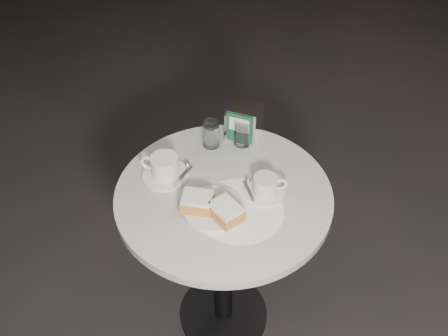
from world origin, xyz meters
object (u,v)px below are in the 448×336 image
Objects in this scene: coffee_cup_right at (265,187)px; cafe_table at (224,232)px; water_glass_right at (243,132)px; beignet_plate at (213,207)px; napkin_dispenser at (244,122)px; coffee_cup_left at (164,168)px; water_glass_left at (211,134)px.

cafe_table is at bearing 174.87° from coffee_cup_right.
beignet_plate is at bearing -102.90° from water_glass_right.
napkin_dispenser reaches higher than water_glass_right.
water_glass_left is (0.14, 0.17, 0.01)m from coffee_cup_left.
cafe_table is at bearing -75.75° from water_glass_left.
napkin_dispenser is at bearing 24.87° from water_glass_left.
coffee_cup_left is 0.22m from water_glass_left.
beignet_plate is at bearing -155.05° from coffee_cup_right.
coffee_cup_left is 1.27× the size of coffee_cup_right.
beignet_plate is 2.59× the size of water_glass_left.
coffee_cup_right is 0.30m from water_glass_left.
water_glass_left is at bearing -138.16° from napkin_dispenser.
water_glass_right reaches higher than cafe_table.
cafe_table is 0.34m from water_glass_left.
coffee_cup_left is 1.34× the size of napkin_dispenser.
napkin_dispenser is at bearing 87.68° from water_glass_right.
cafe_table is 5.48× the size of napkin_dispenser.
beignet_plate is 2.45× the size of water_glass_right.
water_glass_left is (-0.03, 0.33, 0.02)m from beignet_plate.
water_glass_left is 0.95× the size of water_glass_right.
water_glass_right is at bearing 78.43° from cafe_table.
water_glass_left is at bearing 123.78° from coffee_cup_right.
coffee_cup_right is 1.06× the size of napkin_dispenser.
water_glass_left is 0.72× the size of napkin_dispenser.
beignet_plate is at bearing -30.86° from coffee_cup_left.
water_glass_right reaches higher than coffee_cup_left.
water_glass_right reaches higher than beignet_plate.
water_glass_right is at bearing 102.19° from coffee_cup_right.
coffee_cup_left is at bearing -121.43° from napkin_dispenser.
cafe_table is at bearing -5.80° from coffee_cup_left.
cafe_table is 0.36m from water_glass_right.
coffee_cup_left is (-0.20, 0.06, 0.23)m from cafe_table.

